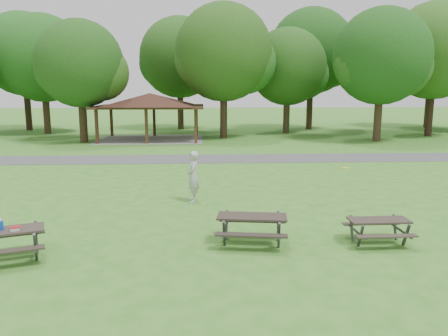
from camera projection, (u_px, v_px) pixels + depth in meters
ground at (196, 239)px, 12.34m from camera, size 160.00×160.00×0.00m
asphalt_path at (199, 159)px, 26.09m from camera, size 120.00×3.20×0.02m
pavilion at (150, 102)px, 35.16m from camera, size 8.60×7.01×3.76m
tree_row_c at (44, 61)px, 38.98m from camera, size 8.19×7.80×10.67m
tree_row_d at (81, 66)px, 32.98m from camera, size 6.93×6.60×9.27m
tree_row_e at (225, 55)px, 35.78m from camera, size 8.40×8.00×11.02m
tree_row_f at (289, 69)px, 39.68m from camera, size 7.35×7.00×9.55m
tree_row_g at (383, 59)px, 33.49m from camera, size 7.77×7.40×10.25m
tree_row_h at (436, 54)px, 37.09m from camera, size 8.61×8.20×11.37m
tree_deep_a at (25, 57)px, 42.16m from camera, size 8.40×8.00×11.38m
tree_deep_b at (181, 60)px, 43.42m from camera, size 8.40×8.00×11.13m
tree_deep_c at (312, 54)px, 42.96m from camera, size 8.82×8.40×11.90m
tree_deep_d at (433, 60)px, 45.14m from camera, size 8.40×8.00×11.27m
picnic_table_middle at (252, 222)px, 11.91m from camera, size 2.08×1.76×0.82m
picnic_table_far at (379, 225)px, 11.94m from camera, size 1.65×1.34×0.71m
frisbee_in_flight at (346, 168)px, 15.25m from camera, size 0.33×0.33×0.02m
frisbee_thrower at (193, 177)px, 16.25m from camera, size 0.47×0.71×1.91m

